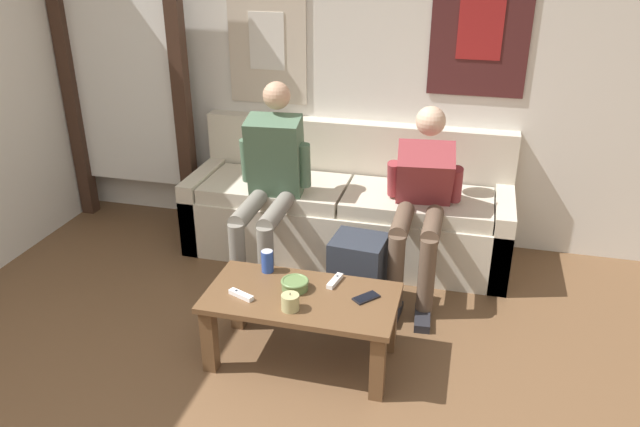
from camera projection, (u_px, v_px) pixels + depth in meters
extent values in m
cube|color=silver|center=(331.00, 59.00, 4.30)|extent=(10.00, 0.05, 2.55)
cube|color=beige|center=(267.00, 41.00, 4.32)|extent=(0.57, 0.01, 0.87)
cube|color=silver|center=(267.00, 41.00, 4.32)|extent=(0.25, 0.01, 0.39)
cube|color=#471E1E|center=(481.00, 28.00, 3.94)|extent=(0.62, 0.01, 0.86)
cube|color=maroon|center=(481.00, 29.00, 3.94)|extent=(0.28, 0.01, 0.39)
cube|color=#382319|center=(70.00, 86.00, 4.64)|extent=(0.10, 0.10, 2.05)
cube|color=#382319|center=(181.00, 93.00, 4.44)|extent=(0.10, 0.10, 2.05)
cube|color=silver|center=(124.00, 75.00, 4.51)|extent=(0.82, 0.02, 1.64)
cube|color=beige|center=(355.00, 180.00, 4.52)|extent=(2.20, 0.13, 0.86)
cube|color=beige|center=(344.00, 229.00, 4.30)|extent=(2.20, 0.59, 0.41)
cube|color=beige|center=(204.00, 206.00, 4.51)|extent=(0.12, 0.59, 0.53)
cube|color=beige|center=(501.00, 239.00, 4.04)|extent=(0.12, 0.59, 0.53)
cube|color=beige|center=(276.00, 189.00, 4.31)|extent=(0.96, 0.55, 0.10)
cube|color=beige|center=(418.00, 203.00, 4.09)|extent=(0.96, 0.55, 0.10)
cube|color=brown|center=(301.00, 298.00, 3.18)|extent=(0.98, 0.51, 0.03)
cube|color=brown|center=(238.00, 299.00, 3.53)|extent=(0.07, 0.07, 0.37)
cube|color=brown|center=(390.00, 321.00, 3.34)|extent=(0.07, 0.07, 0.37)
cube|color=brown|center=(210.00, 339.00, 3.19)|extent=(0.07, 0.07, 0.37)
cube|color=brown|center=(378.00, 367.00, 2.99)|extent=(0.07, 0.07, 0.37)
cylinder|color=gray|center=(249.00, 209.00, 3.88)|extent=(0.11, 0.46, 0.11)
cylinder|color=gray|center=(238.00, 260.00, 3.78)|extent=(0.10, 0.10, 0.48)
cube|color=#232328|center=(236.00, 300.00, 3.82)|extent=(0.11, 0.25, 0.05)
cylinder|color=gray|center=(277.00, 212.00, 3.84)|extent=(0.11, 0.46, 0.11)
cylinder|color=gray|center=(266.00, 264.00, 3.74)|extent=(0.10, 0.10, 0.48)
cube|color=#232328|center=(264.00, 304.00, 3.78)|extent=(0.11, 0.25, 0.05)
cube|color=#4C6B51|center=(275.00, 157.00, 3.99)|extent=(0.36, 0.33, 0.55)
sphere|color=tan|center=(277.00, 95.00, 3.89)|extent=(0.18, 0.18, 0.18)
cylinder|color=#4C6B51|center=(247.00, 160.00, 4.05)|extent=(0.08, 0.10, 0.29)
cylinder|color=#4C6B51|center=(304.00, 165.00, 3.96)|extent=(0.08, 0.10, 0.29)
cylinder|color=brown|center=(402.00, 222.00, 3.70)|extent=(0.11, 0.38, 0.11)
cylinder|color=brown|center=(395.00, 273.00, 3.64)|extent=(0.10, 0.10, 0.48)
cube|color=#232328|center=(392.00, 314.00, 3.68)|extent=(0.11, 0.25, 0.05)
cylinder|color=brown|center=(432.00, 226.00, 3.66)|extent=(0.11, 0.38, 0.11)
cylinder|color=brown|center=(426.00, 277.00, 3.60)|extent=(0.10, 0.10, 0.48)
cube|color=#232328|center=(422.00, 318.00, 3.64)|extent=(0.11, 0.25, 0.05)
cube|color=maroon|center=(424.00, 176.00, 3.87)|extent=(0.38, 0.45, 0.49)
sphere|color=beige|center=(431.00, 121.00, 3.90)|extent=(0.19, 0.19, 0.19)
cylinder|color=maroon|center=(394.00, 179.00, 3.95)|extent=(0.08, 0.14, 0.25)
cylinder|color=maroon|center=(456.00, 184.00, 3.86)|extent=(0.08, 0.14, 0.25)
cube|color=#282D38|center=(358.00, 273.00, 3.70)|extent=(0.33, 0.31, 0.46)
cube|color=#282D38|center=(351.00, 299.00, 3.64)|extent=(0.22, 0.12, 0.21)
cylinder|color=#607F47|center=(295.00, 285.00, 3.22)|extent=(0.14, 0.14, 0.05)
torus|color=#607F47|center=(295.00, 281.00, 3.21)|extent=(0.15, 0.15, 0.02)
cylinder|color=tan|center=(290.00, 302.00, 3.04)|extent=(0.09, 0.09, 0.08)
cylinder|color=black|center=(290.00, 294.00, 3.02)|extent=(0.00, 0.00, 0.01)
cylinder|color=#28479E|center=(268.00, 261.00, 3.37)|extent=(0.07, 0.07, 0.12)
cylinder|color=silver|center=(267.00, 251.00, 3.34)|extent=(0.06, 0.06, 0.00)
cube|color=white|center=(241.00, 295.00, 3.15)|extent=(0.15, 0.09, 0.02)
cylinder|color=#333842|center=(236.00, 290.00, 3.17)|extent=(0.01, 0.01, 0.00)
cube|color=white|center=(335.00, 281.00, 3.28)|extent=(0.06, 0.15, 0.02)
cylinder|color=#333842|center=(337.00, 276.00, 3.30)|extent=(0.01, 0.01, 0.00)
cube|color=black|center=(366.00, 298.00, 3.14)|extent=(0.14, 0.15, 0.01)
cube|color=black|center=(366.00, 297.00, 3.14)|extent=(0.13, 0.13, 0.00)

